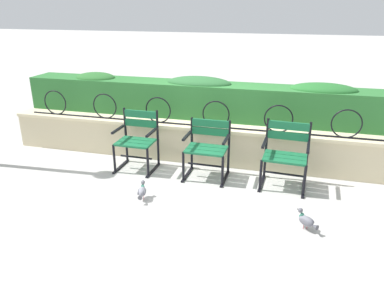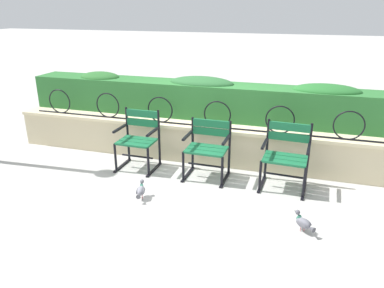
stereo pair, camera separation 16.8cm
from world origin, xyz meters
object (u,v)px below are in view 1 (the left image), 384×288
park_chair_right (286,153)px  pigeon_near_chairs (142,191)px  pigeon_far_side (306,221)px  park_chair_centre (207,147)px  park_chair_left (137,139)px

park_chair_right → pigeon_near_chairs: bearing=-152.8°
pigeon_near_chairs → pigeon_far_side: (2.03, -0.16, 0.00)m
park_chair_centre → pigeon_far_side: size_ratio=3.43×
pigeon_near_chairs → pigeon_far_side: 2.03m
park_chair_centre → pigeon_near_chairs: size_ratio=2.84×
park_chair_left → park_chair_centre: size_ratio=1.08×
pigeon_near_chairs → park_chair_right: bearing=27.2°
park_chair_left → park_chair_right: bearing=-0.7°
park_chair_centre → park_chair_right: 1.09m
park_chair_centre → park_chair_right: (1.09, -0.01, 0.02)m
park_chair_right → pigeon_far_side: (0.28, -1.06, -0.36)m
park_chair_left → pigeon_far_side: (2.46, -1.09, -0.36)m
park_chair_left → pigeon_near_chairs: (0.44, -0.92, -0.36)m
pigeon_far_side → park_chair_left: bearing=156.2°
park_chair_left → park_chair_centre: 1.09m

